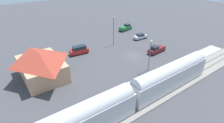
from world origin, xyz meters
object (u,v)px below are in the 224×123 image
at_px(pedestrian_waiting_far, 137,79).
at_px(light_pole_lot_center, 114,27).
at_px(station_building, 41,65).
at_px(light_pole_near_platform, 150,52).
at_px(pedestrian_on_platform, 156,70).
at_px(pickup_maroon, 156,49).
at_px(pickup_green, 126,28).
at_px(passenger_train, 75,123).
at_px(suv_red, 79,50).
at_px(sedan_silver, 140,36).

xyz_separation_m(pedestrian_waiting_far, light_pole_lot_center, (18.88, -8.10, 4.08)).
relative_size(station_building, light_pole_lot_center, 1.37).
distance_m(pedestrian_waiting_far, light_pole_near_platform, 7.07).
relative_size(pedestrian_on_platform, pickup_maroon, 0.31).
bearing_deg(light_pole_near_platform, pickup_green, -29.61).
distance_m(pedestrian_waiting_far, light_pole_lot_center, 20.94).
distance_m(passenger_train, station_building, 18.03).
xyz_separation_m(station_building, pickup_green, (13.68, -34.02, -1.87)).
bearing_deg(suv_red, light_pole_near_platform, -152.68).
distance_m(pedestrian_on_platform, pickup_green, 30.77).
relative_size(pickup_maroon, pickup_green, 0.97).
height_order(suv_red, pickup_green, suv_red).
height_order(passenger_train, station_building, station_building).
distance_m(pickup_green, light_pole_near_platform, 28.84).
distance_m(pedestrian_waiting_far, suv_red, 19.51).
height_order(pickup_green, light_pole_near_platform, light_pole_near_platform).
bearing_deg(light_pole_near_platform, station_building, 60.60).
relative_size(station_building, pickup_maroon, 2.15).
distance_m(pedestrian_on_platform, light_pole_near_platform, 4.12).
xyz_separation_m(passenger_train, pedestrian_waiting_far, (4.34, -15.18, -1.58)).
distance_m(light_pole_near_platform, light_pole_lot_center, 16.60).
bearing_deg(light_pole_near_platform, light_pole_lot_center, -8.27).
relative_size(sedan_silver, pickup_green, 0.81).
bearing_deg(pedestrian_on_platform, station_building, 55.49).
bearing_deg(station_building, passenger_train, 176.77).
relative_size(station_building, sedan_silver, 2.57).
bearing_deg(pedestrian_on_platform, suv_red, 24.09).
xyz_separation_m(pickup_maroon, light_pole_near_platform, (-5.24, 8.59, 3.61)).
relative_size(passenger_train, pedestrian_waiting_far, 33.72).
relative_size(pickup_maroon, sedan_silver, 1.20).
xyz_separation_m(pedestrian_waiting_far, light_pole_near_platform, (2.46, -5.71, 3.35)).
xyz_separation_m(pedestrian_on_platform, light_pole_near_platform, (2.40, -0.09, 3.35)).
bearing_deg(station_building, light_pole_lot_center, -76.82).
bearing_deg(sedan_silver, pickup_green, -10.89).
xyz_separation_m(pickup_green, light_pole_lot_center, (-8.46, 11.75, 4.33)).
xyz_separation_m(suv_red, pickup_green, (8.05, -22.83, -0.12)).
relative_size(pedestrian_waiting_far, pickup_maroon, 0.31).
height_order(passenger_train, pedestrian_waiting_far, passenger_train).
height_order(pedestrian_waiting_far, light_pole_lot_center, light_pole_lot_center).
xyz_separation_m(station_building, pedestrian_on_platform, (-13.60, -19.78, -1.62)).
bearing_deg(sedan_silver, light_pole_near_platform, 141.15).
bearing_deg(sedan_silver, pedestrian_waiting_far, 134.55).
bearing_deg(pickup_green, light_pole_lot_center, 125.75).
bearing_deg(pickup_green, pedestrian_waiting_far, 144.02).
relative_size(pedestrian_on_platform, light_pole_near_platform, 0.23).
bearing_deg(light_pole_lot_center, sedan_silver, -96.66).
bearing_deg(pedestrian_waiting_far, passenger_train, 105.94).
distance_m(pedestrian_waiting_far, sedan_silver, 25.27).
relative_size(passenger_train, pedestrian_on_platform, 33.72).
distance_m(passenger_train, suv_red, 26.64).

